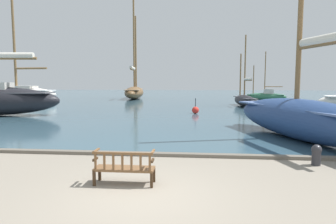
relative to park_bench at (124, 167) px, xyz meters
name	(u,v)px	position (x,y,z in m)	size (l,w,h in m)	color
ground_plane	(140,195)	(0.57, -0.72, -0.47)	(160.00, 160.00, 0.00)	gray
harbor_water	(189,97)	(0.57, 43.28, -0.43)	(100.00, 80.00, 0.08)	#385666
quay_edge_kerb	(160,154)	(0.57, 3.13, -0.41)	(40.00, 0.30, 0.12)	#675F54
park_bench	(124,167)	(0.00, 0.00, 0.00)	(1.60, 0.52, 0.92)	#3D2A19
sailboat_distant_harbor	(134,91)	(-7.70, 37.94, 0.83)	(3.93, 11.26, 15.27)	brown
sailboat_centre_channel	(266,96)	(11.56, 35.52, 0.25)	(5.75, 2.53, 6.77)	#2D6647
sailboat_far_starboard	(18,93)	(-21.27, 29.39, 0.81)	(11.16, 4.42, 13.79)	silver
sailboat_outer_port	(300,116)	(6.69, 6.67, 0.67)	(5.42, 10.31, 11.30)	navy
sailboat_nearest_port	(245,100)	(7.02, 24.96, 0.32)	(2.23, 6.43, 7.52)	black
mooring_bollard	(316,154)	(5.84, 2.40, -0.09)	(0.33, 0.33, 0.69)	#2D2D33
channel_buoy	(195,110)	(1.81, 17.07, -0.09)	(0.58, 0.58, 1.28)	red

